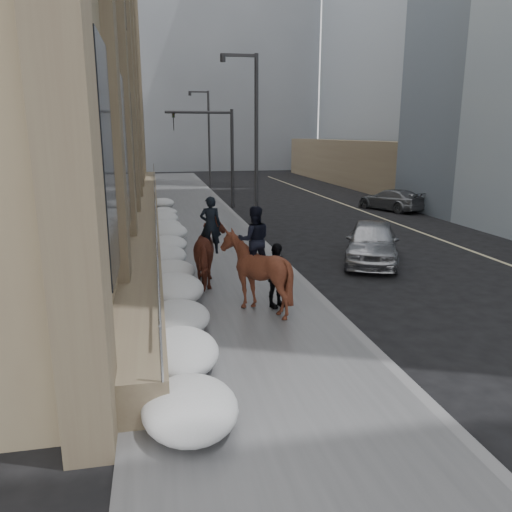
# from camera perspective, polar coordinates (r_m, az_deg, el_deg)

# --- Properties ---
(ground) EXTENTS (140.00, 140.00, 0.00)m
(ground) POSITION_cam_1_polar(r_m,az_deg,el_deg) (10.24, -0.27, -12.55)
(ground) COLOR black
(ground) RESTS_ON ground
(sidewalk) EXTENTS (5.00, 80.00, 0.12)m
(sidewalk) POSITION_cam_1_polar(r_m,az_deg,el_deg) (19.61, -5.94, 0.49)
(sidewalk) COLOR #505153
(sidewalk) RESTS_ON ground
(curb) EXTENTS (0.24, 80.00, 0.12)m
(curb) POSITION_cam_1_polar(r_m,az_deg,el_deg) (20.01, 1.54, 0.83)
(curb) COLOR slate
(curb) RESTS_ON ground
(lane_line) EXTENTS (0.15, 70.00, 0.01)m
(lane_line) POSITION_cam_1_polar(r_m,az_deg,el_deg) (23.07, 20.99, 1.51)
(lane_line) COLOR #BFB78C
(lane_line) RESTS_ON ground
(limestone_building) EXTENTS (6.10, 44.00, 18.00)m
(limestone_building) POSITION_cam_1_polar(r_m,az_deg,el_deg) (29.50, -19.50, 21.54)
(limestone_building) COLOR #998364
(limestone_building) RESTS_ON ground
(bg_building_mid) EXTENTS (30.00, 12.00, 28.00)m
(bg_building_mid) POSITION_cam_1_polar(r_m,az_deg,el_deg) (69.89, -7.08, 21.46)
(bg_building_mid) COLOR slate
(bg_building_mid) RESTS_ON ground
(bg_building_far) EXTENTS (24.00, 12.00, 20.00)m
(bg_building_far) POSITION_cam_1_polar(r_m,az_deg,el_deg) (81.30, -15.07, 17.18)
(bg_building_far) COLOR gray
(bg_building_far) RESTS_ON ground
(streetlight_mid) EXTENTS (1.71, 0.24, 8.00)m
(streetlight_mid) POSITION_cam_1_polar(r_m,az_deg,el_deg) (23.44, -0.35, 13.87)
(streetlight_mid) COLOR #2D2D30
(streetlight_mid) RESTS_ON ground
(streetlight_far) EXTENTS (1.71, 0.24, 8.00)m
(streetlight_far) POSITION_cam_1_polar(r_m,az_deg,el_deg) (43.24, -5.61, 13.76)
(streetlight_far) COLOR #2D2D30
(streetlight_far) RESTS_ON ground
(traffic_signal) EXTENTS (4.10, 0.22, 6.00)m
(traffic_signal) POSITION_cam_1_polar(r_m,az_deg,el_deg) (31.25, -4.47, 12.75)
(traffic_signal) COLOR #2D2D30
(traffic_signal) RESTS_ON ground
(snow_bank) EXTENTS (1.70, 18.10, 0.76)m
(snow_bank) POSITION_cam_1_polar(r_m,az_deg,el_deg) (17.59, -9.97, 0.18)
(snow_bank) COLOR white
(snow_bank) RESTS_ON sidewalk
(mounted_horse_left) EXTENTS (1.22, 2.37, 2.63)m
(mounted_horse_left) POSITION_cam_1_polar(r_m,az_deg,el_deg) (15.02, -5.20, 0.70)
(mounted_horse_left) COLOR #4F2317
(mounted_horse_left) RESTS_ON sidewalk
(mounted_horse_right) EXTENTS (1.75, 1.94, 2.68)m
(mounted_horse_right) POSITION_cam_1_polar(r_m,az_deg,el_deg) (12.65, -0.10, -1.34)
(mounted_horse_right) COLOR #482114
(mounted_horse_right) RESTS_ON sidewalk
(pedestrian) EXTENTS (1.09, 0.78, 1.72)m
(pedestrian) POSITION_cam_1_polar(r_m,az_deg,el_deg) (12.95, 2.27, -2.22)
(pedestrian) COLOR black
(pedestrian) RESTS_ON sidewalk
(car_silver) EXTENTS (3.52, 4.82, 1.53)m
(car_silver) POSITION_cam_1_polar(r_m,az_deg,el_deg) (18.47, 13.13, 1.60)
(car_silver) COLOR #A2A4AA
(car_silver) RESTS_ON ground
(car_grey) EXTENTS (3.36, 4.81, 1.29)m
(car_grey) POSITION_cam_1_polar(r_m,az_deg,el_deg) (31.67, 15.20, 6.23)
(car_grey) COLOR slate
(car_grey) RESTS_ON ground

